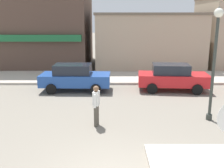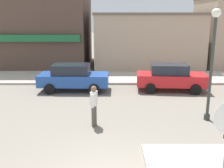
% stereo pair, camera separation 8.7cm
% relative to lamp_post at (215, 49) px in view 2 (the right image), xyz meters
% --- Properties ---
extents(kerb_far, '(80.00, 4.00, 0.15)m').
position_rel_lamp_post_xyz_m(kerb_far, '(-3.95, 7.98, -2.88)').
color(kerb_far, beige).
rests_on(kerb_far, ground).
extents(lamp_post, '(0.36, 0.36, 4.54)m').
position_rel_lamp_post_xyz_m(lamp_post, '(0.00, 0.00, 0.00)').
color(lamp_post, '#333833').
rests_on(lamp_post, ground).
extents(parked_car_nearest, '(4.03, 1.94, 1.56)m').
position_rel_lamp_post_xyz_m(parked_car_nearest, '(-6.21, 4.64, -2.15)').
color(parked_car_nearest, '#234C9E').
rests_on(parked_car_nearest, ground).
extents(parked_car_second, '(4.13, 2.14, 1.56)m').
position_rel_lamp_post_xyz_m(parked_car_second, '(-0.52, 4.67, -2.15)').
color(parked_car_second, red).
rests_on(parked_car_second, ground).
extents(pedestrian_crossing_near, '(0.28, 0.56, 1.61)m').
position_rel_lamp_post_xyz_m(pedestrian_crossing_near, '(-4.65, -0.62, -2.09)').
color(pedestrian_crossing_near, '#4C473D').
rests_on(pedestrian_crossing_near, ground).
extents(building_corner_shop, '(9.31, 8.48, 8.16)m').
position_rel_lamp_post_xyz_m(building_corner_shop, '(-10.66, 13.97, 1.12)').
color(building_corner_shop, brown).
rests_on(building_corner_shop, ground).
extents(building_storefront_left_near, '(8.89, 6.62, 4.58)m').
position_rel_lamp_post_xyz_m(building_storefront_left_near, '(-0.97, 12.97, -0.67)').
color(building_storefront_left_near, tan).
rests_on(building_storefront_left_near, ground).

